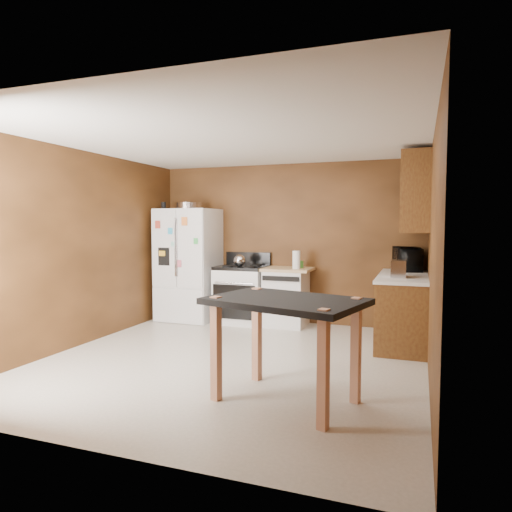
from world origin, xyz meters
The scene contains 18 objects.
floor centered at (0.00, 0.00, 0.00)m, with size 4.50×4.50×0.00m, color beige.
ceiling centered at (0.00, 0.00, 2.50)m, with size 4.50×4.50×0.00m, color white.
wall_back centered at (0.00, 2.25, 1.25)m, with size 4.20×4.20×0.00m, color brown.
wall_front centered at (0.00, -2.25, 1.25)m, with size 4.20×4.20×0.00m, color brown.
wall_left centered at (-2.10, 0.00, 1.25)m, with size 4.50×4.50×0.00m, color brown.
wall_right centered at (2.10, 0.00, 1.25)m, with size 4.50×4.50×0.00m, color brown.
roasting_pan centered at (-1.52, 1.85, 1.85)m, with size 0.40×0.40×0.10m, color silver.
pen_cup centered at (-1.97, 1.81, 1.86)m, with size 0.08×0.08×0.12m, color black.
kettle centered at (-0.63, 1.80, 0.99)m, with size 0.19×0.19×0.19m, color silver.
paper_towel centered at (0.26, 1.85, 1.02)m, with size 0.12×0.12×0.27m, color white.
green_canister centered at (0.28, 2.03, 0.94)m, with size 0.10×0.10×0.11m, color green.
toaster centered at (1.74, 1.15, 1.01)m, with size 0.18×0.29×0.21m, color silver.
microwave centered at (1.82, 2.02, 1.05)m, with size 0.55×0.37×0.30m, color black.
refrigerator centered at (-1.55, 1.86, 0.90)m, with size 0.90×0.80×1.80m.
gas_range centered at (-0.64, 1.92, 0.46)m, with size 0.76×0.68×1.10m.
dishwasher centered at (0.08, 1.95, 0.45)m, with size 0.78×0.63×0.89m.
right_cabinets centered at (1.84, 1.48, 0.91)m, with size 0.63×1.58×2.45m.
island centered at (0.90, -0.94, 0.78)m, with size 1.47×1.16×0.93m.
Camera 1 is at (1.98, -4.72, 1.56)m, focal length 32.00 mm.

